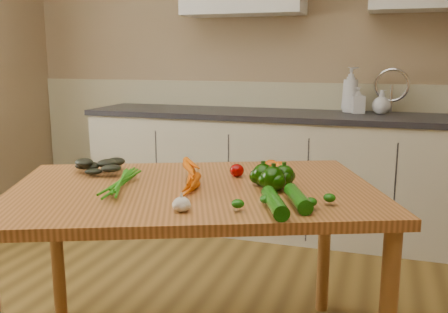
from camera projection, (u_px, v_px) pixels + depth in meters
name	position (u px, v px, depth m)	size (l,w,h in m)	color
room	(104.00, 72.00, 1.75)	(4.04, 5.04, 2.64)	olive
counter_run	(278.00, 171.00, 3.72)	(2.84, 0.64, 1.14)	beige
table	(193.00, 207.00, 2.03)	(1.71, 1.42, 0.78)	#B06933
soap_bottle_a	(350.00, 90.00, 3.61)	(0.12, 0.13, 0.32)	silver
soap_bottle_b	(358.00, 100.00, 3.54)	(0.08, 0.09, 0.19)	silver
soap_bottle_c	(381.00, 102.00, 3.53)	(0.13, 0.13, 0.17)	silver
carrot_bunch	(169.00, 178.00, 2.01)	(0.27, 0.21, 0.07)	#DC5A05
leafy_greens	(97.00, 162.00, 2.23)	(0.21, 0.19, 0.10)	black
garlic_bulb	(182.00, 204.00, 1.69)	(0.06, 0.06, 0.05)	beige
pepper_a	(263.00, 175.00, 2.02)	(0.09, 0.09, 0.09)	#0E3202
pepper_b	(284.00, 176.00, 2.02)	(0.09, 0.09, 0.09)	#0E3202
pepper_c	(273.00, 179.00, 1.94)	(0.10, 0.10, 0.10)	#0E3202
tomato_a	(237.00, 170.00, 2.17)	(0.06, 0.06, 0.06)	#860402
tomato_b	(271.00, 167.00, 2.24)	(0.07, 0.07, 0.06)	#BC4704
tomato_c	(280.00, 170.00, 2.16)	(0.08, 0.08, 0.07)	#BC4704
zucchini_a	(298.00, 198.00, 1.75)	(0.05, 0.05, 0.23)	#0E4A07
zucchini_b	(275.00, 203.00, 1.70)	(0.06, 0.06, 0.25)	#0E4A07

